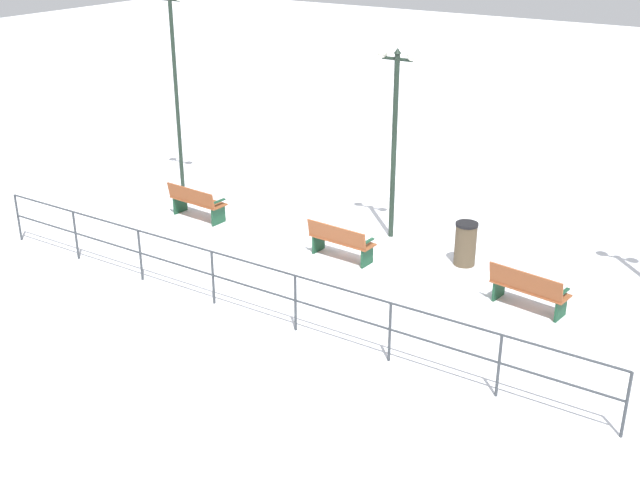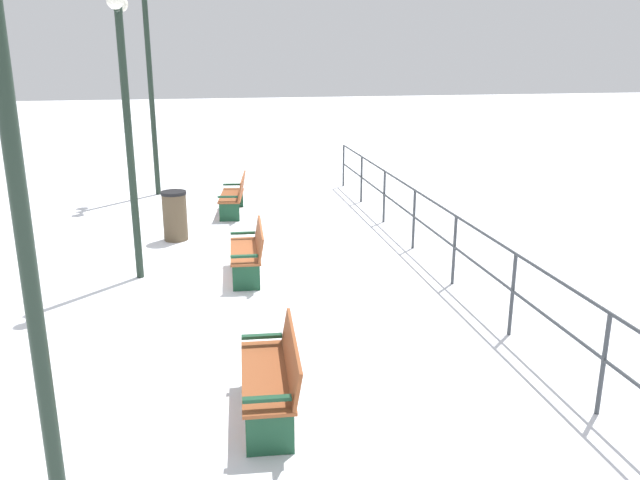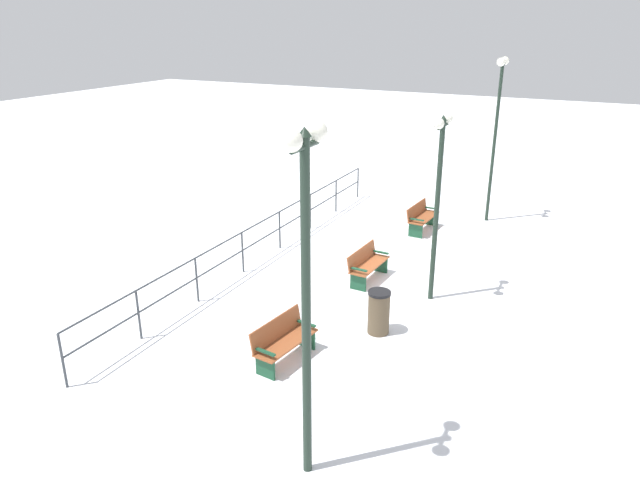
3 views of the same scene
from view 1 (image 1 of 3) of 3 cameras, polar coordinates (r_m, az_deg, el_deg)
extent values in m
plane|color=white|center=(17.72, 1.63, -1.26)|extent=(80.00, 80.00, 0.00)
cube|color=brown|center=(15.91, 14.75, -3.35)|extent=(0.68, 1.56, 0.04)
cube|color=brown|center=(15.61, 14.43, -2.91)|extent=(0.31, 1.51, 0.42)
cube|color=#19472D|center=(15.77, 16.79, -4.71)|extent=(0.44, 0.11, 0.43)
cube|color=#19472D|center=(16.26, 12.63, -3.38)|extent=(0.44, 0.11, 0.43)
cube|color=#19472D|center=(15.64, 16.96, -3.60)|extent=(0.44, 0.13, 0.04)
cube|color=#19472D|center=(16.13, 12.77, -2.29)|extent=(0.44, 0.13, 0.04)
cube|color=brown|center=(17.53, 1.61, 0.02)|extent=(0.56, 1.53, 0.04)
cube|color=brown|center=(17.27, 1.16, 0.41)|extent=(0.19, 1.51, 0.39)
cube|color=#19472D|center=(17.28, 3.37, -1.16)|extent=(0.42, 0.07, 0.44)
cube|color=#19472D|center=(17.96, -0.11, -0.14)|extent=(0.42, 0.07, 0.44)
cube|color=#19472D|center=(17.16, 3.43, -0.10)|extent=(0.43, 0.09, 0.04)
cube|color=#19472D|center=(17.85, -0.07, 0.88)|extent=(0.43, 0.09, 0.04)
cube|color=brown|center=(20.00, -8.67, 2.79)|extent=(0.60, 1.56, 0.04)
cube|color=brown|center=(19.77, -9.22, 3.16)|extent=(0.21, 1.53, 0.38)
cube|color=#19472D|center=(19.64, -7.26, 1.77)|extent=(0.45, 0.08, 0.46)
cube|color=#19472D|center=(20.54, -9.94, 2.57)|extent=(0.45, 0.08, 0.46)
cube|color=#19472D|center=(19.53, -7.27, 2.74)|extent=(0.45, 0.10, 0.04)
cube|color=#19472D|center=(20.43, -9.97, 3.50)|extent=(0.45, 0.10, 0.04)
cylinder|color=#1E2D23|center=(18.22, 5.29, 6.49)|extent=(0.12, 0.12, 4.26)
cylinder|color=#1E2D23|center=(17.75, 5.53, 12.72)|extent=(0.07, 0.73, 0.07)
sphere|color=white|center=(17.57, 6.62, 12.93)|extent=(0.24, 0.24, 0.24)
sphere|color=white|center=(17.90, 4.50, 13.20)|extent=(0.24, 0.24, 0.24)
cone|color=#1E2D23|center=(17.72, 5.56, 13.30)|extent=(0.17, 0.17, 0.12)
cylinder|color=#1E2D23|center=(21.82, -10.20, 10.14)|extent=(0.11, 0.11, 5.11)
cylinder|color=#1E2D23|center=(21.42, -10.67, 16.49)|extent=(0.06, 0.64, 0.06)
cylinder|color=#383D42|center=(12.63, 21.00, -10.94)|extent=(0.05, 0.05, 1.11)
cylinder|color=#383D42|center=(13.02, 12.63, -8.75)|extent=(0.05, 0.05, 1.11)
cylinder|color=#383D42|center=(13.67, 5.00, -6.57)|extent=(0.05, 0.05, 1.11)
cylinder|color=#383D42|center=(14.56, -1.76, -4.52)|extent=(0.05, 0.05, 1.11)
cylinder|color=#383D42|center=(15.64, -7.64, -2.69)|extent=(0.05, 0.05, 1.11)
cylinder|color=#383D42|center=(16.88, -12.69, -1.08)|extent=(0.05, 0.05, 1.11)
cylinder|color=#383D42|center=(18.24, -17.02, 0.31)|extent=(0.05, 0.05, 1.11)
cylinder|color=#383D42|center=(19.70, -20.72, 1.50)|extent=(0.05, 0.05, 1.11)
cylinder|color=#383D42|center=(14.84, -4.88, -1.66)|extent=(0.04, 13.62, 0.04)
cylinder|color=#383D42|center=(15.06, -4.82, -3.39)|extent=(0.04, 13.62, 0.04)
cylinder|color=brown|center=(17.49, 10.33, -0.36)|extent=(0.46, 0.46, 0.91)
cylinder|color=black|center=(17.31, 10.44, 1.11)|extent=(0.49, 0.49, 0.06)
camera|label=2|loc=(23.76, -19.09, 12.90)|focal=36.26mm
camera|label=3|loc=(19.32, 48.11, 12.87)|focal=32.96mm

